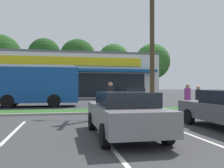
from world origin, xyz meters
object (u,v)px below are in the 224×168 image
Objects in this scene: pedestrian_by_pole at (110,100)px; car_0 at (41,94)px; pedestrian_mid at (188,99)px; utility_pole at (150,20)px; pedestrian_near_bench at (198,100)px; car_2 at (135,94)px; car_1 at (124,113)px.

car_0 is at bearing 114.56° from pedestrian_by_pole.
utility_pole is at bearing 9.63° from pedestrian_mid.
pedestrian_near_bench is 0.94× the size of pedestrian_mid.
car_2 is at bearing 74.99° from pedestrian_by_pole.
pedestrian_near_bench is (5.96, 5.67, 0.07)m from car_1.
car_0 is at bearing -107.56° from pedestrian_near_bench.
pedestrian_near_bench is at bearing 14.74° from pedestrian_by_pole.
car_0 is 16.98m from pedestrian_mid.
car_2 is 14.69m from pedestrian_by_pole.
utility_pole is at bearing -92.80° from pedestrian_near_bench.
utility_pole is 6.82× the size of pedestrian_near_bench.
car_2 is 2.75× the size of pedestrian_mid.
car_1 is at bearing 118.92° from pedestrian_mid.
utility_pole is at bearing -102.02° from car_2.
pedestrian_near_bench is 0.89× the size of pedestrian_by_pole.
car_2 is at bearing 77.98° from utility_pole.
car_1 is at bearing -107.93° from car_2.
utility_pole is 2.32× the size of car_2.
car_1 is 7.01m from pedestrian_mid.
pedestrian_by_pole reaches higher than pedestrian_near_bench.
utility_pole is at bearing -25.88° from car_1.
car_0 is 10.13m from car_2.
car_1 is 2.58× the size of pedestrian_mid.
pedestrian_by_pole is (-5.43, -0.75, 0.10)m from pedestrian_near_bench.
car_2 is at bearing -17.93° from car_1.
pedestrian_near_bench reaches higher than car_2.
car_2 reaches higher than car_1.
car_1 is 8.23m from pedestrian_near_bench.
car_1 is (-3.66, -7.54, -5.14)m from utility_pole.
pedestrian_by_pole reaches higher than car_2.
car_1 is 2.75× the size of pedestrian_near_bench.
utility_pole is 6.38× the size of pedestrian_mid.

